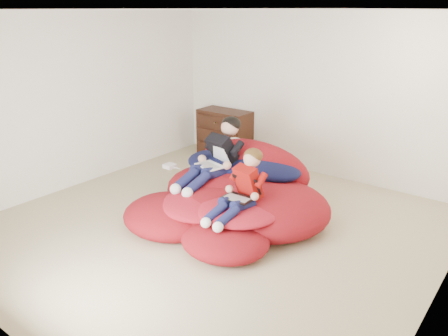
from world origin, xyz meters
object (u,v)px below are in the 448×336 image
older_boy (217,153)px  younger_boy (242,185)px  laptop_black (242,192)px  beanbag_pile (233,195)px  dresser (224,134)px  laptop_white (214,160)px

older_boy → younger_boy: older_boy is taller
older_boy → younger_boy: 0.97m
laptop_black → younger_boy: bearing=90.0°
laptop_black → beanbag_pile: bearing=135.1°
dresser → laptop_black: (1.97, -2.24, 0.14)m
dresser → beanbag_pile: 2.38m
beanbag_pile → laptop_black: size_ratio=6.72×
older_boy → laptop_white: older_boy is taller
laptop_white → beanbag_pile: bearing=-9.1°
laptop_white → laptop_black: laptop_white is taller
younger_boy → laptop_white: younger_boy is taller
dresser → older_boy: bearing=-55.2°
beanbag_pile → laptop_white: 0.54m
dresser → older_boy: older_boy is taller
beanbag_pile → younger_boy: 0.71m
beanbag_pile → younger_boy: younger_boy is taller
laptop_white → younger_boy: bearing=-31.0°
dresser → older_boy: size_ratio=0.77×
beanbag_pile → older_boy: size_ratio=1.96×
laptop_white → laptop_black: bearing=-31.4°
older_boy → dresser: bearing=124.8°
older_boy → laptop_black: size_ratio=3.42×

